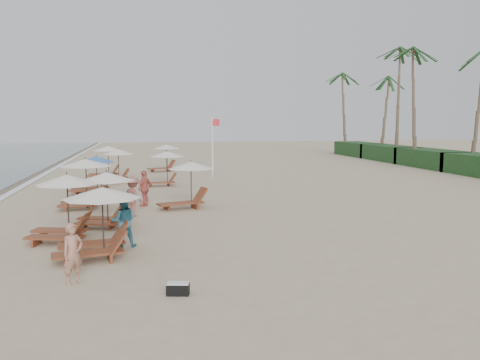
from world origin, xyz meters
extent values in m
plane|color=tan|center=(0.00, 0.00, 0.00)|extent=(160.00, 160.00, 0.00)
cube|color=#193D1C|center=(22.00, 22.00, 0.80)|extent=(3.20, 8.00, 1.60)
cube|color=#193D1C|center=(22.00, 29.50, 0.80)|extent=(3.20, 8.00, 1.60)
cube|color=#193D1C|center=(22.00, 37.00, 0.80)|extent=(3.20, 8.00, 1.60)
cylinder|color=brown|center=(22.90, 18.00, 4.90)|extent=(0.36, 0.36, 9.80)
cylinder|color=brown|center=(21.10, 23.20, 5.30)|extent=(0.36, 0.36, 10.60)
cylinder|color=brown|center=(22.00, 28.40, 5.70)|extent=(0.36, 0.36, 11.40)
cylinder|color=brown|center=(22.90, 33.60, 4.50)|extent=(0.36, 0.36, 9.00)
cylinder|color=brown|center=(21.10, 38.80, 4.90)|extent=(0.36, 0.36, 9.80)
cylinder|color=black|center=(-4.92, -2.25, 1.04)|extent=(0.05, 0.05, 2.09)
cone|color=silver|center=(-4.92, -2.25, 1.99)|extent=(2.39, 2.39, 0.35)
cylinder|color=black|center=(-6.25, 0.08, 1.13)|extent=(0.05, 0.05, 2.25)
cone|color=silver|center=(-6.25, 0.08, 2.15)|extent=(2.12, 2.12, 0.35)
cylinder|color=black|center=(-5.07, 2.26, 1.04)|extent=(0.05, 0.05, 2.09)
cone|color=silver|center=(-5.07, 2.26, 1.99)|extent=(2.18, 2.18, 0.35)
cylinder|color=black|center=(-6.31, 6.61, 1.15)|extent=(0.05, 0.05, 2.30)
cone|color=silver|center=(-6.31, 6.61, 2.20)|extent=(2.46, 2.46, 0.35)
cylinder|color=black|center=(-6.23, 11.43, 1.05)|extent=(0.05, 0.05, 2.09)
cone|color=#3C68B1|center=(-6.23, 11.43, 1.99)|extent=(2.15, 2.15, 0.35)
cylinder|color=black|center=(-5.23, 16.54, 1.10)|extent=(0.05, 0.05, 2.19)
cone|color=silver|center=(-5.23, 16.54, 2.09)|extent=(2.09, 2.09, 0.35)
cylinder|color=black|center=(-6.05, 19.07, 1.15)|extent=(0.05, 0.05, 2.29)
cone|color=silver|center=(-6.05, 19.07, 2.19)|extent=(2.19, 2.19, 0.35)
cylinder|color=black|center=(-1.37, 5.87, 1.07)|extent=(0.05, 0.05, 2.15)
cone|color=silver|center=(-1.37, 5.87, 2.05)|extent=(2.24, 2.24, 0.35)
cylinder|color=black|center=(-2.07, 14.24, 1.07)|extent=(0.05, 0.05, 2.15)
cone|color=silver|center=(-2.07, 14.24, 2.05)|extent=(2.24, 2.24, 0.35)
cylinder|color=black|center=(-1.63, 23.45, 1.07)|extent=(0.05, 0.05, 2.15)
cone|color=silver|center=(-1.63, 23.45, 2.05)|extent=(2.24, 2.24, 0.35)
imported|color=#A8705B|center=(-5.49, -4.77, 0.80)|extent=(0.69, 0.67, 1.59)
imported|color=teal|center=(-4.34, -1.20, 0.87)|extent=(0.87, 0.69, 1.74)
imported|color=#8F5349|center=(-4.10, 4.15, 0.88)|extent=(1.24, 1.27, 1.75)
imported|color=#CD5C52|center=(-3.58, 6.59, 0.89)|extent=(0.93, 1.11, 1.78)
cube|color=black|center=(-2.92, -6.12, 0.14)|extent=(0.59, 0.38, 0.27)
cube|color=silver|center=(-2.92, -6.12, 0.28)|extent=(0.57, 0.36, 0.04)
cylinder|color=silver|center=(1.43, 18.10, 2.21)|extent=(0.08, 0.08, 4.41)
cube|color=red|center=(1.71, 18.10, 4.01)|extent=(0.55, 0.02, 0.40)
cylinder|color=silver|center=(2.11, 22.39, 2.26)|extent=(0.08, 0.08, 4.52)
cube|color=red|center=(2.39, 22.39, 4.12)|extent=(0.55, 0.02, 0.40)
camera|label=1|loc=(-3.72, -17.57, 4.17)|focal=36.63mm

